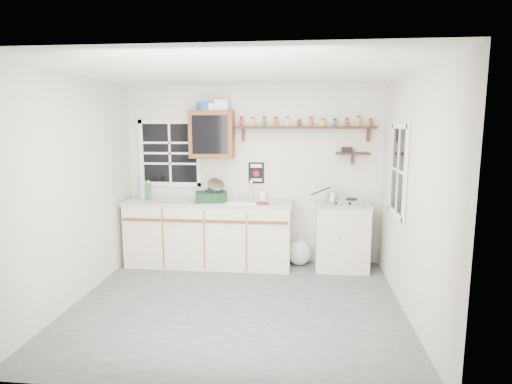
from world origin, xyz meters
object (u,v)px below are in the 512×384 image
main_cabinet (209,233)px  right_cabinet (342,236)px  spice_shelf (304,127)px  hotplate (342,201)px  upper_cabinet (212,134)px  dish_rack (212,194)px

main_cabinet → right_cabinet: main_cabinet is taller
right_cabinet → spice_shelf: (-0.53, 0.19, 1.47)m
main_cabinet → hotplate: (1.82, 0.01, 0.48)m
upper_cabinet → right_cabinet: bearing=-3.8°
right_cabinet → dish_rack: dish_rack is taller
right_cabinet → upper_cabinet: (-1.80, 0.12, 1.37)m
right_cabinet → upper_cabinet: bearing=176.2°
hotplate → upper_cabinet: bearing=171.9°
main_cabinet → right_cabinet: bearing=0.8°
hotplate → spice_shelf: bearing=154.4°
spice_shelf → hotplate: bearing=-21.9°
right_cabinet → hotplate: 0.49m
main_cabinet → spice_shelf: 1.98m
right_cabinet → hotplate: hotplate is taller
spice_shelf → dish_rack: 1.56m
spice_shelf → main_cabinet: bearing=-170.7°
upper_cabinet → main_cabinet: bearing=-103.7°
upper_cabinet → spice_shelf: bearing=3.1°
main_cabinet → right_cabinet: 1.84m
right_cabinet → hotplate: size_ratio=1.75×
spice_shelf → hotplate: spice_shelf is taller
spice_shelf → upper_cabinet: bearing=-176.9°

